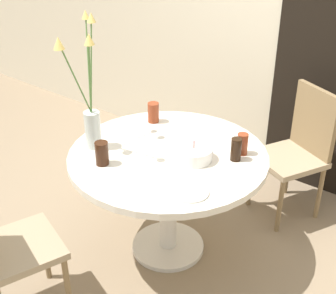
% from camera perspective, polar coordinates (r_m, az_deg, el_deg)
% --- Properties ---
extents(ground_plane, '(16.00, 16.00, 0.00)m').
position_cam_1_polar(ground_plane, '(3.11, 0.00, -12.15)').
color(ground_plane, '#89755B').
extents(wall_back, '(8.00, 0.05, 2.60)m').
position_cam_1_polar(wall_back, '(3.53, 13.50, 16.08)').
color(wall_back, beige).
rests_on(wall_back, ground_plane).
extents(dining_table, '(1.15, 1.15, 0.71)m').
position_cam_1_polar(dining_table, '(2.76, 0.00, -2.94)').
color(dining_table, silver).
rests_on(dining_table, ground_plane).
extents(chair_far_back, '(0.54, 0.54, 0.91)m').
position_cam_1_polar(chair_far_back, '(3.29, 15.69, 0.13)').
color(chair_far_back, '#9E896B').
rests_on(chair_far_back, ground_plane).
extents(chair_near_front, '(0.51, 0.51, 0.91)m').
position_cam_1_polar(chair_near_front, '(2.51, -19.73, -10.76)').
color(chair_near_front, '#9E896B').
rests_on(chair_near_front, ground_plane).
extents(birthday_cake, '(0.21, 0.21, 0.12)m').
position_cam_1_polar(birthday_cake, '(2.62, 3.15, -0.79)').
color(birthday_cake, white).
rests_on(birthday_cake, dining_table).
extents(flower_vase, '(0.32, 0.33, 0.76)m').
position_cam_1_polar(flower_vase, '(2.68, -9.55, 4.84)').
color(flower_vase, silver).
rests_on(flower_vase, dining_table).
extents(side_plate, '(0.19, 0.19, 0.01)m').
position_cam_1_polar(side_plate, '(2.36, 2.74, -5.50)').
color(side_plate, silver).
rests_on(side_plate, dining_table).
extents(drink_glass_0, '(0.07, 0.07, 0.13)m').
position_cam_1_polar(drink_glass_0, '(3.04, -1.80, 4.23)').
color(drink_glass_0, maroon).
rests_on(drink_glass_0, dining_table).
extents(drink_glass_1, '(0.07, 0.07, 0.13)m').
position_cam_1_polar(drink_glass_1, '(2.58, -8.07, -0.77)').
color(drink_glass_1, '#33190C').
rests_on(drink_glass_1, dining_table).
extents(drink_glass_2, '(0.06, 0.06, 0.13)m').
position_cam_1_polar(drink_glass_2, '(2.63, 8.30, -0.29)').
color(drink_glass_2, black).
rests_on(drink_glass_2, dining_table).
extents(drink_glass_3, '(0.06, 0.06, 0.13)m').
position_cam_1_polar(drink_glass_3, '(2.69, 9.06, 0.36)').
color(drink_glass_3, maroon).
rests_on(drink_glass_3, dining_table).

